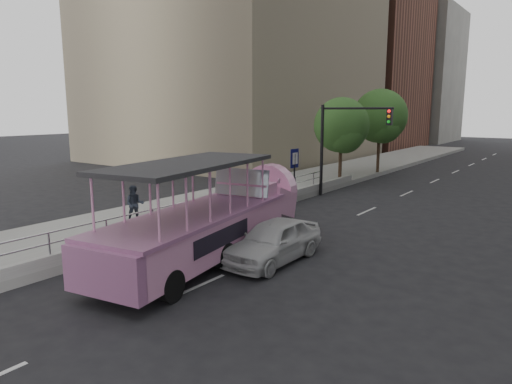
{
  "coord_description": "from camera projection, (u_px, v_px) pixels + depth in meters",
  "views": [
    {
      "loc": [
        9.54,
        -10.88,
        4.92
      ],
      "look_at": [
        0.23,
        1.82,
        2.08
      ],
      "focal_mm": 32.0,
      "sensor_mm": 36.0,
      "label": 1
    }
  ],
  "objects": [
    {
      "name": "ground",
      "position": [
        218.0,
        261.0,
        15.06
      ],
      "size": [
        160.0,
        160.0,
        0.0
      ],
      "primitive_type": "plane",
      "color": "black"
    },
    {
      "name": "sidewalk",
      "position": [
        256.0,
        194.0,
        26.31
      ],
      "size": [
        5.5,
        80.0,
        0.3
      ],
      "primitive_type": "cube",
      "color": "gray",
      "rests_on": "ground"
    },
    {
      "name": "kerb_wall",
      "position": [
        192.0,
        222.0,
        18.38
      ],
      "size": [
        0.24,
        30.0,
        0.36
      ],
      "primitive_type": "cube",
      "color": "#A9A9A4",
      "rests_on": "sidewalk"
    },
    {
      "name": "guardrail",
      "position": [
        191.0,
        205.0,
        18.26
      ],
      "size": [
        0.07,
        22.0,
        0.71
      ],
      "color": "silver",
      "rests_on": "kerb_wall"
    },
    {
      "name": "duck_boat",
      "position": [
        214.0,
        219.0,
        15.51
      ],
      "size": [
        4.05,
        10.34,
        3.35
      ],
      "color": "black",
      "rests_on": "ground"
    },
    {
      "name": "car",
      "position": [
        274.0,
        241.0,
        14.91
      ],
      "size": [
        1.68,
        4.12,
        1.4
      ],
      "primitive_type": "imported",
      "rotation": [
        0.0,
        0.0,
        0.0
      ],
      "color": "silver",
      "rests_on": "ground"
    },
    {
      "name": "pedestrian_mid",
      "position": [
        135.0,
        204.0,
        18.74
      ],
      "size": [
        0.95,
        0.97,
        1.58
      ],
      "primitive_type": "imported",
      "rotation": [
        0.0,
        0.0,
        0.86
      ],
      "color": "#202630",
      "rests_on": "sidewalk"
    },
    {
      "name": "parking_sign",
      "position": [
        294.0,
        171.0,
        23.31
      ],
      "size": [
        0.1,
        0.67,
        2.97
      ],
      "color": "black",
      "rests_on": "ground"
    },
    {
      "name": "traffic_signal",
      "position": [
        341.0,
        136.0,
        25.35
      ],
      "size": [
        4.2,
        0.32,
        5.2
      ],
      "color": "black",
      "rests_on": "ground"
    },
    {
      "name": "street_tree_near",
      "position": [
        342.0,
        127.0,
        28.94
      ],
      "size": [
        3.52,
        3.52,
        5.72
      ],
      "color": "#352618",
      "rests_on": "ground"
    },
    {
      "name": "street_tree_far",
      "position": [
        381.0,
        118.0,
        33.5
      ],
      "size": [
        3.97,
        3.97,
        6.45
      ],
      "color": "#352618",
      "rests_on": "ground"
    },
    {
      "name": "midrise_brick",
      "position": [
        349.0,
        49.0,
        61.32
      ],
      "size": [
        18.0,
        16.0,
        26.0
      ],
      "primitive_type": "cube",
      "color": "brown",
      "rests_on": "ground"
    },
    {
      "name": "midrise_stone_b",
      "position": [
        403.0,
        78.0,
        73.39
      ],
      "size": [
        16.0,
        14.0,
        20.0
      ],
      "primitive_type": "cube",
      "color": "gray",
      "rests_on": "ground"
    }
  ]
}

